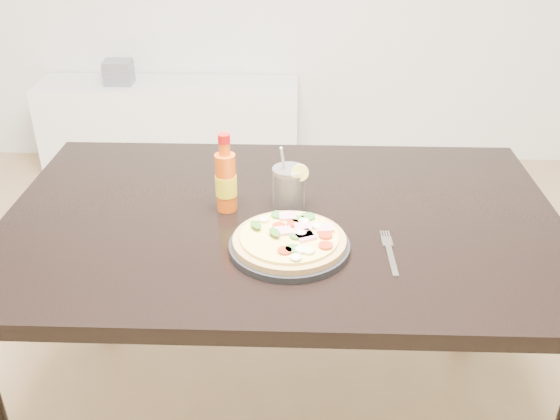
{
  "coord_description": "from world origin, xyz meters",
  "views": [
    {
      "loc": [
        -0.09,
        -1.16,
        1.52
      ],
      "look_at": [
        -0.13,
        0.09,
        0.83
      ],
      "focal_mm": 40.0,
      "sensor_mm": 36.0,
      "label": 1
    }
  ],
  "objects_px": {
    "hot_sauce_bottle": "(226,180)",
    "cola_cup": "(289,189)",
    "pizza": "(291,239)",
    "media_console": "(171,127)",
    "plate": "(289,246)",
    "fork": "(389,251)",
    "dining_table": "(282,243)"
  },
  "relations": [
    {
      "from": "dining_table",
      "to": "fork",
      "type": "bearing_deg",
      "value": -33.42
    },
    {
      "from": "plate",
      "to": "cola_cup",
      "type": "relative_size",
      "value": 1.6
    },
    {
      "from": "dining_table",
      "to": "cola_cup",
      "type": "height_order",
      "value": "cola_cup"
    },
    {
      "from": "dining_table",
      "to": "hot_sauce_bottle",
      "type": "bearing_deg",
      "value": 169.66
    },
    {
      "from": "dining_table",
      "to": "cola_cup",
      "type": "bearing_deg",
      "value": 67.75
    },
    {
      "from": "hot_sauce_bottle",
      "to": "fork",
      "type": "height_order",
      "value": "hot_sauce_bottle"
    },
    {
      "from": "plate",
      "to": "cola_cup",
      "type": "xyz_separation_m",
      "value": [
        -0.01,
        0.2,
        0.04
      ]
    },
    {
      "from": "plate",
      "to": "fork",
      "type": "bearing_deg",
      "value": -1.18
    },
    {
      "from": "plate",
      "to": "media_console",
      "type": "relative_size",
      "value": 0.2
    },
    {
      "from": "cola_cup",
      "to": "media_console",
      "type": "relative_size",
      "value": 0.12
    },
    {
      "from": "fork",
      "to": "cola_cup",
      "type": "bearing_deg",
      "value": 137.25
    },
    {
      "from": "dining_table",
      "to": "cola_cup",
      "type": "xyz_separation_m",
      "value": [
        0.02,
        0.04,
        0.14
      ]
    },
    {
      "from": "hot_sauce_bottle",
      "to": "cola_cup",
      "type": "bearing_deg",
      "value": 5.96
    },
    {
      "from": "dining_table",
      "to": "fork",
      "type": "height_order",
      "value": "fork"
    },
    {
      "from": "plate",
      "to": "cola_cup",
      "type": "distance_m",
      "value": 0.21
    },
    {
      "from": "plate",
      "to": "cola_cup",
      "type": "height_order",
      "value": "cola_cup"
    },
    {
      "from": "cola_cup",
      "to": "plate",
      "type": "bearing_deg",
      "value": -88.43
    },
    {
      "from": "hot_sauce_bottle",
      "to": "media_console",
      "type": "relative_size",
      "value": 0.15
    },
    {
      "from": "pizza",
      "to": "fork",
      "type": "bearing_deg",
      "value": -1.55
    },
    {
      "from": "dining_table",
      "to": "fork",
      "type": "xyz_separation_m",
      "value": [
        0.25,
        -0.17,
        0.09
      ]
    },
    {
      "from": "pizza",
      "to": "cola_cup",
      "type": "relative_size",
      "value": 1.49
    },
    {
      "from": "dining_table",
      "to": "hot_sauce_bottle",
      "type": "xyz_separation_m",
      "value": [
        -0.14,
        0.03,
        0.16
      ]
    },
    {
      "from": "pizza",
      "to": "hot_sauce_bottle",
      "type": "height_order",
      "value": "hot_sauce_bottle"
    },
    {
      "from": "pizza",
      "to": "hot_sauce_bottle",
      "type": "relative_size",
      "value": 1.26
    },
    {
      "from": "hot_sauce_bottle",
      "to": "fork",
      "type": "relative_size",
      "value": 1.09
    },
    {
      "from": "pizza",
      "to": "media_console",
      "type": "height_order",
      "value": "pizza"
    },
    {
      "from": "pizza",
      "to": "cola_cup",
      "type": "height_order",
      "value": "cola_cup"
    },
    {
      "from": "cola_cup",
      "to": "media_console",
      "type": "height_order",
      "value": "cola_cup"
    },
    {
      "from": "hot_sauce_bottle",
      "to": "cola_cup",
      "type": "relative_size",
      "value": 1.19
    },
    {
      "from": "pizza",
      "to": "cola_cup",
      "type": "bearing_deg",
      "value": 92.33
    },
    {
      "from": "cola_cup",
      "to": "dining_table",
      "type": "bearing_deg",
      "value": -112.25
    },
    {
      "from": "pizza",
      "to": "cola_cup",
      "type": "distance_m",
      "value": 0.2
    }
  ]
}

